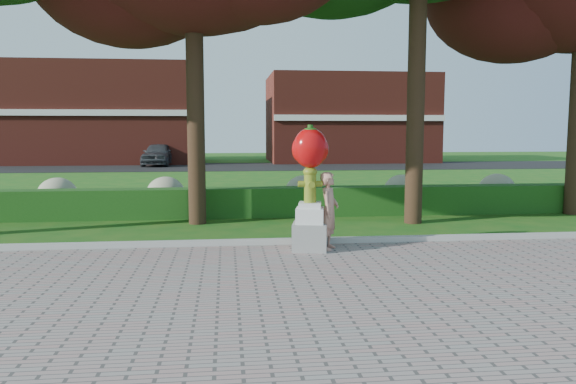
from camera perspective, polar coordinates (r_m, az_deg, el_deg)
The scene contains 10 objects.
ground at distance 8.73m, azimuth 2.22°, elevation -9.48°, with size 100.00×100.00×0.00m, color #165615.
curb at distance 11.61m, azimuth 0.03°, elevation -5.11°, with size 40.00×0.18×0.15m, color #ADADA5.
lawn_hedge at distance 15.49m, azimuth -1.59°, elevation -1.01°, with size 24.00×0.70×0.80m, color #174213.
hydrangea_row at distance 16.51m, azimuth 0.10°, elevation -0.02°, with size 20.10×1.10×0.99m.
street at distance 36.41m, azimuth -4.29°, elevation 2.59°, with size 50.00×8.00×0.02m, color black.
building_left at distance 43.22m, azimuth -18.11°, elevation 7.51°, with size 14.00×8.00×7.00m, color maroon.
building_right at distance 43.31m, azimuth 6.11°, elevation 7.39°, with size 12.00×8.00×6.40m, color maroon.
hydrant_sculpture at distance 10.86m, azimuth 2.26°, elevation 0.79°, with size 0.78×0.78×2.44m.
woman at distance 11.00m, azimuth 4.19°, elevation -1.92°, with size 0.56×0.36×1.52m, color tan.
parked_car at distance 38.37m, azimuth -13.00°, elevation 3.79°, with size 1.80×4.47×1.52m, color #414548.
Camera 1 is at (-1.25, -8.31, 2.38)m, focal length 35.00 mm.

